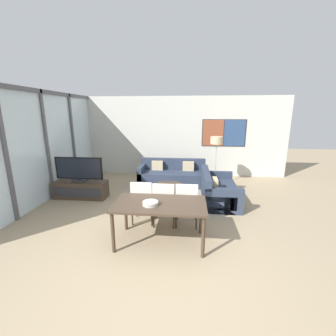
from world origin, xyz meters
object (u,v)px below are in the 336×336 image
tv_console (81,189)px  fruit_bowl (150,203)px  sofa_main (172,176)px  sofa_side (216,191)px  dining_chair_centre (164,202)px  dining_table (160,207)px  television (79,169)px  dining_chair_left (143,200)px  floor_lamp (216,144)px  dining_chair_right (187,202)px  coffee_table (168,189)px

tv_console → fruit_bowl: 3.10m
sofa_main → fruit_bowl: size_ratio=7.87×
sofa_side → dining_chair_centre: (-1.20, -1.42, 0.25)m
sofa_main → dining_table: 3.40m
television → sofa_main: television is taller
sofa_side → dining_table: sofa_side is taller
dining_chair_left → floor_lamp: 3.26m
television → sofa_side: television is taller
dining_chair_left → floor_lamp: size_ratio=0.60×
tv_console → sofa_main: size_ratio=0.67×
dining_chair_right → floor_lamp: (0.84, 2.68, 0.81)m
tv_console → dining_chair_centre: 2.77m
coffee_table → dining_chair_right: bearing=-70.3°
dining_chair_centre → coffee_table: bearing=92.0°
dining_chair_centre → sofa_side: bearing=49.8°
tv_console → dining_table: (2.42, -1.93, 0.44)m
floor_lamp → tv_console: bearing=-159.6°
dining_chair_left → fruit_bowl: 0.86m
dining_chair_centre → floor_lamp: floor_lamp is taller
floor_lamp → fruit_bowl: bearing=-112.8°
sofa_side → floor_lamp: bearing=-3.8°
dining_chair_left → floor_lamp: floor_lamp is taller
floor_lamp → dining_chair_centre: bearing=-115.4°
sofa_side → fruit_bowl: fruit_bowl is taller
sofa_main → floor_lamp: bearing=-3.1°
dining_table → dining_chair_centre: bearing=90.0°
coffee_table → dining_chair_centre: bearing=-88.0°
sofa_main → dining_chair_right: (0.49, -2.75, 0.25)m
television → dining_chair_left: bearing=-32.8°
coffee_table → fruit_bowl: fruit_bowl is taller
sofa_main → dining_chair_left: bearing=-98.3°
sofa_main → tv_console: bearing=-148.6°
sofa_side → dining_table: (-1.20, -2.03, 0.40)m
sofa_main → dining_chair_centre: (0.05, -2.77, 0.25)m
dining_chair_left → floor_lamp: (1.73, 2.65, 0.81)m
sofa_side → coffee_table: sofa_side is taller
coffee_table → dining_chair_centre: size_ratio=0.95×
television → fruit_bowl: (2.27, -2.04, -0.01)m
tv_console → television: 0.56m
sofa_main → fruit_bowl: (-0.10, -3.49, 0.51)m
dining_chair_centre → fruit_bowl: dining_chair_centre is taller
dining_table → dining_chair_centre: 0.63m
tv_console → television: (0.00, 0.00, 0.56)m
sofa_main → floor_lamp: 1.70m
fruit_bowl → coffee_table: bearing=87.3°
coffee_table → dining_table: 2.04m
coffee_table → dining_table: size_ratio=0.56×
tv_console → floor_lamp: (3.70, 1.38, 1.10)m
dining_table → floor_lamp: floor_lamp is taller
television → coffee_table: (2.37, 0.07, -0.50)m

